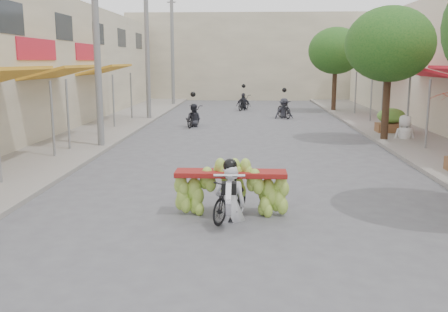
% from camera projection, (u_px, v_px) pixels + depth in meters
% --- Properties ---
extents(sidewalk_left, '(4.00, 60.00, 0.12)m').
position_uv_depth(sidewalk_left, '(85.00, 135.00, 21.39)').
color(sidewalk_left, gray).
rests_on(sidewalk_left, ground).
extents(sidewalk_right, '(4.00, 60.00, 0.12)m').
position_uv_depth(sidewalk_right, '(416.00, 137.00, 20.73)').
color(sidewalk_right, gray).
rests_on(sidewalk_right, ground).
extents(far_building, '(20.00, 6.00, 7.00)m').
position_uv_depth(far_building, '(249.00, 57.00, 42.99)').
color(far_building, '#BDB195').
rests_on(far_building, ground).
extents(utility_pole_mid, '(0.60, 0.24, 8.00)m').
position_uv_depth(utility_pole_mid, '(96.00, 36.00, 17.63)').
color(utility_pole_mid, slate).
rests_on(utility_pole_mid, ground).
extents(utility_pole_far, '(0.60, 0.24, 8.00)m').
position_uv_depth(utility_pole_far, '(147.00, 45.00, 26.46)').
color(utility_pole_far, slate).
rests_on(utility_pole_far, ground).
extents(utility_pole_back, '(0.60, 0.24, 8.00)m').
position_uv_depth(utility_pole_back, '(172.00, 49.00, 35.29)').
color(utility_pole_back, slate).
rests_on(utility_pole_back, ground).
extents(street_tree_mid, '(3.40, 3.40, 5.25)m').
position_uv_depth(street_tree_mid, '(390.00, 45.00, 19.13)').
color(street_tree_mid, '#3A2719').
rests_on(street_tree_mid, ground).
extents(street_tree_far, '(3.40, 3.40, 5.25)m').
position_uv_depth(street_tree_far, '(336.00, 51.00, 30.91)').
color(street_tree_far, '#3A2719').
rests_on(street_tree_far, ground).
extents(produce_crate_far, '(1.20, 0.88, 1.16)m').
position_uv_depth(produce_crate_far, '(391.00, 118.00, 21.63)').
color(produce_crate_far, brown).
rests_on(produce_crate_far, ground).
extents(banana_motorbike, '(2.29, 1.75, 2.14)m').
position_uv_depth(banana_motorbike, '(230.00, 183.00, 10.11)').
color(banana_motorbike, black).
rests_on(banana_motorbike, ground).
extents(pedestrian, '(0.99, 0.65, 1.89)m').
position_uv_depth(pedestrian, '(406.00, 115.00, 19.79)').
color(pedestrian, white).
rests_on(pedestrian, ground).
extents(bg_motorbike_a, '(0.97, 1.87, 1.95)m').
position_uv_depth(bg_motorbike_a, '(193.00, 112.00, 24.28)').
color(bg_motorbike_a, black).
rests_on(bg_motorbike_a, ground).
extents(bg_motorbike_b, '(1.18, 1.85, 1.95)m').
position_uv_depth(bg_motorbike_b, '(284.00, 103.00, 27.86)').
color(bg_motorbike_b, black).
rests_on(bg_motorbike_b, ground).
extents(bg_motorbike_c, '(1.17, 1.86, 1.95)m').
position_uv_depth(bg_motorbike_c, '(243.00, 98.00, 32.41)').
color(bg_motorbike_c, black).
rests_on(bg_motorbike_c, ground).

